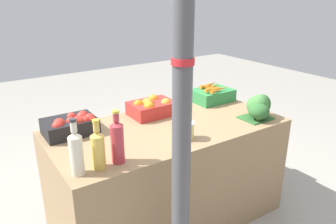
# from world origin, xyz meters

# --- Properties ---
(ground_plane) EXTENTS (10.00, 10.00, 0.00)m
(ground_plane) POSITION_xyz_m (0.00, 0.00, 0.00)
(ground_plane) COLOR gray
(market_table) EXTENTS (1.61, 0.80, 0.76)m
(market_table) POSITION_xyz_m (0.00, 0.00, 0.38)
(market_table) COLOR #937551
(market_table) RESTS_ON ground_plane
(support_pole) EXTENTS (0.10, 0.10, 2.62)m
(support_pole) POSITION_xyz_m (-0.35, -0.64, 1.31)
(support_pole) COLOR #4C4C51
(support_pole) RESTS_ON ground_plane
(apple_crate) EXTENTS (0.33, 0.24, 0.14)m
(apple_crate) POSITION_xyz_m (-0.59, 0.23, 0.82)
(apple_crate) COLOR black
(apple_crate) RESTS_ON market_table
(orange_crate) EXTENTS (0.33, 0.24, 0.14)m
(orange_crate) POSITION_xyz_m (0.01, 0.24, 0.82)
(orange_crate) COLOR red
(orange_crate) RESTS_ON market_table
(carrot_crate) EXTENTS (0.33, 0.24, 0.14)m
(carrot_crate) POSITION_xyz_m (0.60, 0.24, 0.81)
(carrot_crate) COLOR #2D8442
(carrot_crate) RESTS_ON market_table
(broccoli_pile) EXTENTS (0.24, 0.21, 0.18)m
(broccoli_pile) POSITION_xyz_m (0.62, -0.24, 0.84)
(broccoli_pile) COLOR #2D602D
(broccoli_pile) RESTS_ON market_table
(juice_bottle_cloudy) EXTENTS (0.07, 0.07, 0.30)m
(juice_bottle_cloudy) POSITION_xyz_m (-0.73, -0.28, 0.88)
(juice_bottle_cloudy) COLOR beige
(juice_bottle_cloudy) RESTS_ON market_table
(juice_bottle_golden) EXTENTS (0.07, 0.07, 0.27)m
(juice_bottle_golden) POSITION_xyz_m (-0.61, -0.28, 0.87)
(juice_bottle_golden) COLOR gold
(juice_bottle_golden) RESTS_ON market_table
(juice_bottle_ruby) EXTENTS (0.07, 0.07, 0.30)m
(juice_bottle_ruby) POSITION_xyz_m (-0.50, -0.28, 0.88)
(juice_bottle_ruby) COLOR #B2333D
(juice_bottle_ruby) RESTS_ON market_table
(pickle_jar) EXTENTS (0.10, 0.10, 0.11)m
(pickle_jar) POSITION_xyz_m (-0.02, -0.24, 0.81)
(pickle_jar) COLOR #D1CC75
(pickle_jar) RESTS_ON market_table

